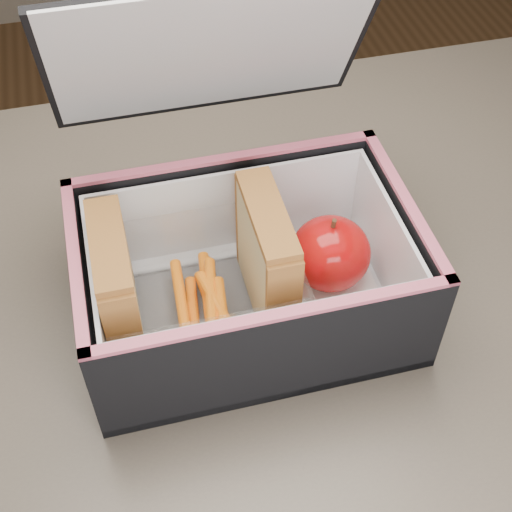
# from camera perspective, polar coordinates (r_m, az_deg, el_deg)

# --- Properties ---
(kitchen_table) EXTENTS (1.20, 0.80, 0.75)m
(kitchen_table) POSITION_cam_1_polar(r_m,az_deg,el_deg) (0.73, 5.18, -9.52)
(kitchen_table) COLOR brown
(kitchen_table) RESTS_ON ground
(lunch_bag) EXTENTS (0.28, 0.28, 0.27)m
(lunch_bag) POSITION_cam_1_polar(r_m,az_deg,el_deg) (0.61, -0.79, -0.71)
(lunch_bag) COLOR black
(lunch_bag) RESTS_ON kitchen_table
(plastic_tub) EXTENTS (0.17, 0.12, 0.07)m
(plastic_tub) POSITION_cam_1_polar(r_m,az_deg,el_deg) (0.61, -4.89, -2.77)
(plastic_tub) COLOR white
(plastic_tub) RESTS_ON lunch_bag
(sandwich_left) EXTENTS (0.03, 0.10, 0.11)m
(sandwich_left) POSITION_cam_1_polar(r_m,az_deg,el_deg) (0.59, -11.03, -2.49)
(sandwich_left) COLOR tan
(sandwich_left) RESTS_ON plastic_tub
(sandwich_right) EXTENTS (0.03, 0.10, 0.11)m
(sandwich_right) POSITION_cam_1_polar(r_m,az_deg,el_deg) (0.60, 0.87, -0.20)
(sandwich_right) COLOR tan
(sandwich_right) RESTS_ON plastic_tub
(carrot_sticks) EXTENTS (0.05, 0.13, 0.03)m
(carrot_sticks) POSITION_cam_1_polar(r_m,az_deg,el_deg) (0.62, -4.04, -4.02)
(carrot_sticks) COLOR #FF6B02
(carrot_sticks) RESTS_ON plastic_tub
(paper_napkin) EXTENTS (0.07, 0.07, 0.01)m
(paper_napkin) POSITION_cam_1_polar(r_m,az_deg,el_deg) (0.67, 6.08, -1.56)
(paper_napkin) COLOR white
(paper_napkin) RESTS_ON lunch_bag
(red_apple) EXTENTS (0.08, 0.08, 0.08)m
(red_apple) POSITION_cam_1_polar(r_m,az_deg,el_deg) (0.63, 5.96, 0.21)
(red_apple) COLOR #9B1009
(red_apple) RESTS_ON paper_napkin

